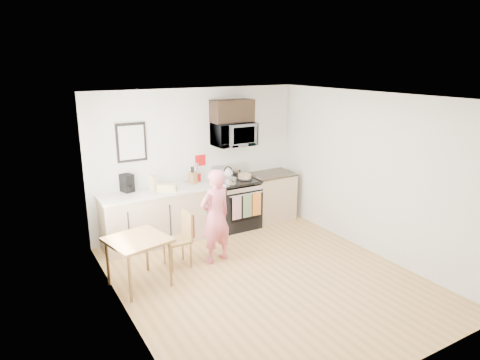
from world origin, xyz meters
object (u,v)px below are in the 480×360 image
chair (184,231)px  cake (245,177)px  range (236,205)px  microwave (233,134)px  person (215,216)px  dining_table (138,244)px

chair → cake: bearing=28.8°
range → microwave: (-0.00, 0.10, 1.32)m
person → chair: (-0.47, 0.14, -0.19)m
range → chair: 1.76m
microwave → dining_table: bearing=-149.2°
microwave → chair: microwave is taller
chair → range: bearing=32.4°
chair → cake: (1.63, 0.93, 0.41)m
range → chair: bearing=-146.7°
dining_table → cake: (2.44, 1.22, 0.34)m
chair → dining_table: bearing=-161.4°
dining_table → chair: bearing=19.5°
range → dining_table: 2.61m
chair → cake: 1.92m
microwave → person: bearing=-129.7°
chair → cake: cake is taller
microwave → dining_table: 2.89m
microwave → person: microwave is taller
microwave → cake: (0.16, -0.14, -0.79)m
chair → microwave: bearing=35.1°
range → person: person is taller
range → person: 1.52m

